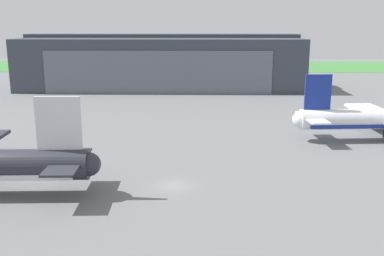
% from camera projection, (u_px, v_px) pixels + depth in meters
% --- Properties ---
extents(ground_plane, '(440.00, 440.00, 0.00)m').
position_uv_depth(ground_plane, '(174.00, 186.00, 61.62)').
color(ground_plane, slate).
extents(grass_field_strip, '(440.00, 56.00, 0.08)m').
position_uv_depth(grass_field_strip, '(194.00, 66.00, 228.09)').
color(grass_field_strip, '#3F7F3C').
rests_on(grass_field_strip, ground_plane).
extents(maintenance_hangar, '(93.50, 36.44, 18.14)m').
position_uv_depth(maintenance_hangar, '(162.00, 62.00, 155.65)').
color(maintenance_hangar, '#383D47').
rests_on(maintenance_hangar, ground_plane).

